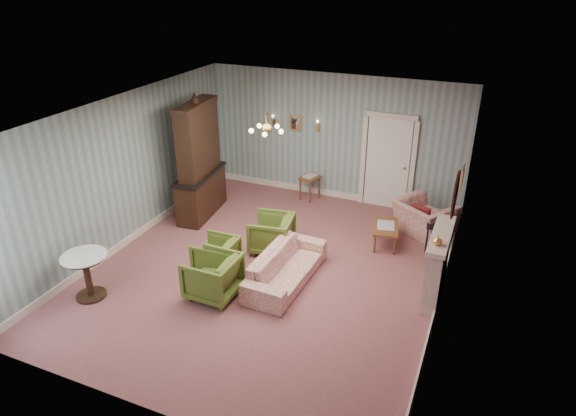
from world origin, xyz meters
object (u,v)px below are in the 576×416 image
at_px(fireplace, 437,264).
at_px(coffee_table, 385,235).
at_px(olive_chair_a, 212,274).
at_px(dresser, 198,157).
at_px(pedestal_table, 88,276).
at_px(wingback_chair, 425,213).
at_px(side_table_black, 435,237).
at_px(olive_chair_c, 271,232).
at_px(sofa_chintz, 286,262).
at_px(olive_chair_b, 216,254).

xyz_separation_m(fireplace, coffee_table, (-1.14, 1.31, -0.37)).
bearing_deg(olive_chair_a, fireplace, 114.25).
relative_size(olive_chair_a, fireplace, 0.58).
distance_m(dresser, coffee_table, 4.19).
height_order(fireplace, pedestal_table, fireplace).
xyz_separation_m(wingback_chair, side_table_black, (0.32, -0.60, -0.19)).
bearing_deg(pedestal_table, coffee_table, 41.37).
relative_size(wingback_chair, fireplace, 0.76).
bearing_deg(coffee_table, olive_chair_c, -151.71).
bearing_deg(dresser, side_table_black, -2.29).
xyz_separation_m(dresser, fireplace, (5.18, -1.10, -0.75)).
bearing_deg(sofa_chintz, wingback_chair, -33.28).
height_order(olive_chair_c, coffee_table, olive_chair_c).
bearing_deg(olive_chair_a, wingback_chair, 141.88).
relative_size(olive_chair_b, coffee_table, 0.85).
distance_m(olive_chair_b, olive_chair_c, 1.22).
xyz_separation_m(olive_chair_a, dresser, (-1.80, 2.57, 0.92)).
xyz_separation_m(olive_chair_b, pedestal_table, (-1.54, -1.50, 0.05)).
xyz_separation_m(sofa_chintz, dresser, (-2.74, 1.71, 0.94)).
bearing_deg(side_table_black, pedestal_table, -143.07).
height_order(olive_chair_c, pedestal_table, pedestal_table).
distance_m(olive_chair_b, side_table_black, 4.18).
relative_size(olive_chair_b, dresser, 0.27).
relative_size(sofa_chintz, fireplace, 1.41).
relative_size(olive_chair_b, wingback_chair, 0.66).
height_order(olive_chair_a, pedestal_table, olive_chair_a).
distance_m(olive_chair_a, pedestal_table, 2.05).
relative_size(fireplace, side_table_black, 2.53).
xyz_separation_m(olive_chair_b, dresser, (-1.47, 1.91, 0.97)).
distance_m(wingback_chair, coffee_table, 1.02).
bearing_deg(dresser, olive_chair_b, -59.05).
bearing_deg(dresser, olive_chair_c, -28.90).
distance_m(olive_chair_b, fireplace, 3.81).
bearing_deg(pedestal_table, fireplace, 23.77).
bearing_deg(olive_chair_c, coffee_table, 108.96).
relative_size(fireplace, coffee_table, 1.67).
height_order(olive_chair_a, olive_chair_b, olive_chair_a).
xyz_separation_m(olive_chair_b, sofa_chintz, (1.27, 0.20, 0.03)).
distance_m(sofa_chintz, wingback_chair, 3.30).
bearing_deg(fireplace, coffee_table, 131.20).
bearing_deg(dresser, sofa_chintz, -38.59).
bearing_deg(sofa_chintz, pedestal_table, 123.19).
bearing_deg(coffee_table, fireplace, -48.80).
bearing_deg(olive_chair_a, olive_chair_b, -153.29).
bearing_deg(olive_chair_a, olive_chair_c, 171.54).
relative_size(olive_chair_a, olive_chair_b, 1.15).
distance_m(fireplace, coffee_table, 1.77).
relative_size(wingback_chair, pedestal_table, 1.34).
bearing_deg(wingback_chair, olive_chair_c, 68.94).
bearing_deg(fireplace, olive_chair_c, 175.43).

